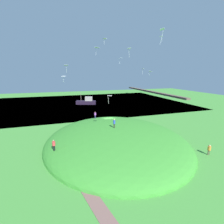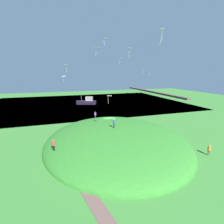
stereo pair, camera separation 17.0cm
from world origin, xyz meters
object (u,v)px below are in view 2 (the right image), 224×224
(kite_0, at_px, (150,72))
(kite_3, at_px, (97,48))
(person_near_shore, at_px, (53,144))
(kite_10, at_px, (66,66))
(person_with_child, at_px, (95,114))
(kite_6, at_px, (129,49))
(kite_4, at_px, (143,69))
(kite_5, at_px, (162,37))
(kite_8, at_px, (64,76))
(kite_1, at_px, (109,96))
(boat_on_lake, at_px, (87,102))
(kite_9, at_px, (120,59))
(kite_7, at_px, (162,30))
(kite_2, at_px, (105,39))
(person_walking_path, at_px, (209,149))
(person_watching_kites, at_px, (114,122))

(kite_0, relative_size, kite_3, 0.72)
(person_near_shore, distance_m, kite_10, 17.69)
(person_with_child, xyz_separation_m, kite_6, (7.34, 5.19, 13.87))
(kite_4, height_order, kite_5, kite_5)
(kite_8, bearing_deg, person_near_shore, -7.71)
(person_near_shore, xyz_separation_m, kite_0, (-15.00, 24.30, 10.47))
(kite_1, xyz_separation_m, kite_4, (-15.31, 14.58, 4.97))
(kite_10, bearing_deg, kite_5, 88.79)
(kite_6, bearing_deg, kite_10, -123.18)
(kite_0, relative_size, kite_10, 0.70)
(kite_0, height_order, kite_8, kite_0)
(boat_on_lake, distance_m, kite_9, 31.49)
(kite_4, distance_m, kite_5, 9.39)
(kite_7, relative_size, kite_9, 1.53)
(kite_3, relative_size, kite_10, 0.98)
(kite_5, bearing_deg, person_near_shore, -63.56)
(boat_on_lake, bearing_deg, kite_6, -66.95)
(kite_8, bearing_deg, boat_on_lake, 159.54)
(person_with_child, relative_size, kite_9, 1.14)
(boat_on_lake, xyz_separation_m, kite_0, (26.26, 13.09, 11.74))
(kite_2, bearing_deg, kite_1, -10.71)
(boat_on_lake, xyz_separation_m, kite_7, (43.03, 4.57, 17.15))
(kite_2, relative_size, kite_4, 0.75)
(kite_2, height_order, kite_10, kite_2)
(person_with_child, distance_m, person_near_shore, 15.87)
(kite_0, relative_size, kite_8, 0.75)
(kite_6, bearing_deg, kite_9, 171.61)
(boat_on_lake, height_order, kite_7, kite_7)
(person_walking_path, xyz_separation_m, kite_9, (-19.80, -7.46, 14.68))
(kite_1, relative_size, kite_2, 1.10)
(boat_on_lake, height_order, kite_10, kite_10)
(kite_6, relative_size, kite_7, 0.79)
(kite_5, bearing_deg, kite_1, -58.90)
(kite_7, xyz_separation_m, kite_8, (-19.40, -13.39, -6.57))
(person_walking_path, relative_size, kite_1, 1.24)
(person_with_child, xyz_separation_m, kite_3, (1.93, 0.34, 14.61))
(kite_2, bearing_deg, kite_9, 112.00)
(kite_8, bearing_deg, person_with_child, 55.32)
(kite_3, xyz_separation_m, kite_7, (12.97, 6.54, 0.77))
(kite_1, xyz_separation_m, kite_9, (-10.69, 5.85, 7.18))
(kite_10, bearing_deg, person_with_child, 90.59)
(person_walking_path, bearing_deg, kite_2, 155.72)
(person_watching_kites, xyz_separation_m, kite_9, (-10.46, 4.89, 12.04))
(boat_on_lake, height_order, kite_8, kite_8)
(kite_3, relative_size, kite_8, 1.04)
(kite_2, bearing_deg, person_watching_kites, -4.83)
(person_watching_kites, distance_m, person_walking_path, 15.70)
(kite_4, height_order, kite_10, kite_10)
(kite_3, relative_size, kite_5, 1.12)
(person_walking_path, height_order, kite_7, kite_7)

